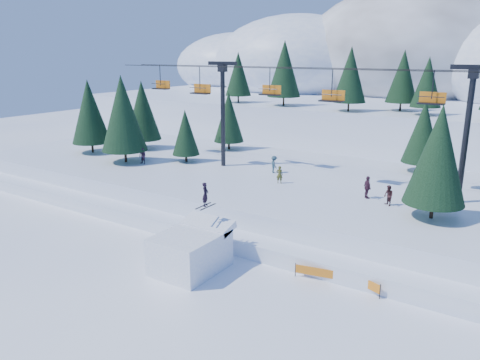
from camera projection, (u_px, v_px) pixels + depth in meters
The scene contains 10 objects.
ground at pixel (175, 280), 28.89m from camera, with size 160.00×160.00×0.00m, color white.
mid_shelf at pixel (303, 191), 43.09m from camera, with size 70.00×22.00×2.50m, color white.
berm at pixel (245, 232), 35.20m from camera, with size 70.00×6.00×1.10m, color white.
mountain_ridge at pixel (409, 74), 88.24m from camera, with size 119.00×60.00×26.46m.
jump_kicker at pixel (191, 250), 30.06m from camera, with size 3.64×4.96×5.52m.
chairlift at pixel (320, 104), 40.34m from camera, with size 46.00×3.21×10.28m.
conifer_stand at pixel (323, 132), 40.66m from camera, with size 62.45×16.90×8.98m.
distant_skiers at pixel (308, 174), 40.99m from camera, with size 32.26×8.42×1.79m.
banner_near at pixel (317, 272), 28.76m from camera, with size 2.81×0.59×0.90m.
banner_far at pixel (361, 281), 27.69m from camera, with size 2.67×1.07×0.90m.
Camera 1 is at (17.75, -19.73, 13.62)m, focal length 35.00 mm.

